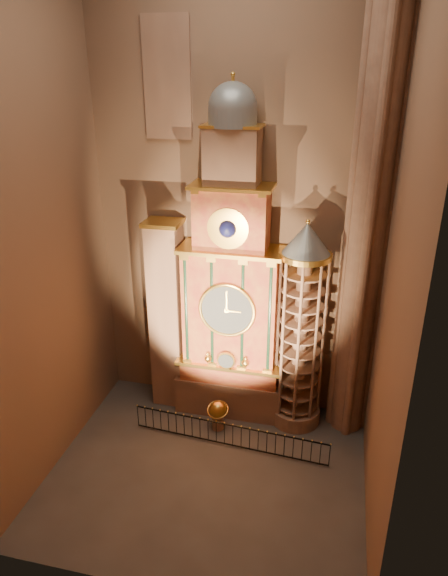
% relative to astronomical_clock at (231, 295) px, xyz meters
% --- Properties ---
extents(floor, '(14.00, 14.00, 0.00)m').
position_rel_astronomical_clock_xyz_m(floor, '(0.00, -4.96, -6.68)').
color(floor, '#383330').
rests_on(floor, ground).
extents(wall_back, '(22.00, 0.00, 22.00)m').
position_rel_astronomical_clock_xyz_m(wall_back, '(0.00, 1.04, 4.32)').
color(wall_back, brown).
rests_on(wall_back, floor).
extents(wall_left, '(0.00, 22.00, 22.00)m').
position_rel_astronomical_clock_xyz_m(wall_left, '(-7.00, -4.96, 4.32)').
color(wall_left, brown).
rests_on(wall_left, floor).
extents(wall_right, '(0.00, 22.00, 22.00)m').
position_rel_astronomical_clock_xyz_m(wall_right, '(7.00, -4.96, 4.32)').
color(wall_right, brown).
rests_on(wall_right, floor).
extents(astronomical_clock, '(5.60, 2.41, 16.70)m').
position_rel_astronomical_clock_xyz_m(astronomical_clock, '(0.00, 0.00, 0.00)').
color(astronomical_clock, '#8C634C').
rests_on(astronomical_clock, floor).
extents(portrait_tower, '(1.80, 1.60, 10.20)m').
position_rel_astronomical_clock_xyz_m(portrait_tower, '(-3.40, 0.02, -1.53)').
color(portrait_tower, '#8C634C').
rests_on(portrait_tower, floor).
extents(stair_turret, '(2.50, 2.50, 10.80)m').
position_rel_astronomical_clock_xyz_m(stair_turret, '(3.50, -0.26, -1.41)').
color(stair_turret, '#8C634C').
rests_on(stair_turret, floor).
extents(gothic_pier, '(2.04, 2.04, 22.00)m').
position_rel_astronomical_clock_xyz_m(gothic_pier, '(6.10, 0.04, 4.32)').
color(gothic_pier, '#8C634C').
rests_on(gothic_pier, floor).
extents(stained_glass_window, '(2.20, 0.14, 5.20)m').
position_rel_astronomical_clock_xyz_m(stained_glass_window, '(-3.20, 0.95, 9.82)').
color(stained_glass_window, navy).
rests_on(stained_glass_window, wall_back).
extents(celestial_globe, '(1.21, 1.16, 1.58)m').
position_rel_astronomical_clock_xyz_m(celestial_globe, '(-0.26, -1.87, -5.73)').
color(celestial_globe, '#8C634C').
rests_on(celestial_globe, floor).
extents(iron_railing, '(9.61, 0.79, 1.24)m').
position_rel_astronomical_clock_xyz_m(iron_railing, '(0.57, -3.08, -6.00)').
color(iron_railing, black).
rests_on(iron_railing, floor).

